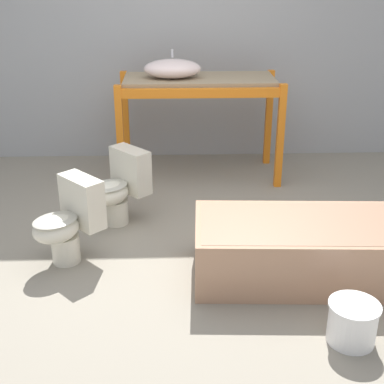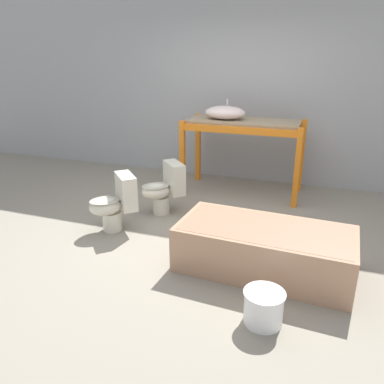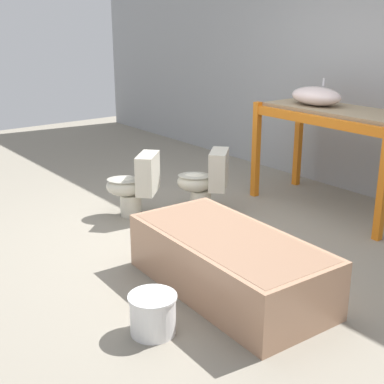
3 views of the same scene
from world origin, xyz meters
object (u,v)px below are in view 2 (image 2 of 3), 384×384
object	(u,v)px
sink_basin	(225,113)
toilet_near	(115,202)
bucket_white	(264,307)
bathtub_main	(264,246)
toilet_far	(164,188)

from	to	relation	value
sink_basin	toilet_near	world-z (taller)	sink_basin
sink_basin	bucket_white	bearing A→B (deg)	-68.85
bathtub_main	sink_basin	bearing A→B (deg)	117.86
sink_basin	bathtub_main	world-z (taller)	sink_basin
sink_basin	toilet_far	world-z (taller)	sink_basin
toilet_far	toilet_near	bearing A→B (deg)	-69.51
toilet_far	bucket_white	size ratio (longest dim) A/B	2.06
sink_basin	toilet_near	xyz separation A→B (m)	(-0.81, -1.72, -0.82)
sink_basin	bucket_white	size ratio (longest dim) A/B	1.82
bathtub_main	bucket_white	size ratio (longest dim) A/B	5.16
bathtub_main	toilet_far	distance (m)	1.71
bathtub_main	toilet_near	distance (m)	1.78
toilet_near	toilet_far	size ratio (longest dim) A/B	1.00
bucket_white	sink_basin	bearing A→B (deg)	111.15
sink_basin	bathtub_main	size ratio (longest dim) A/B	0.35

